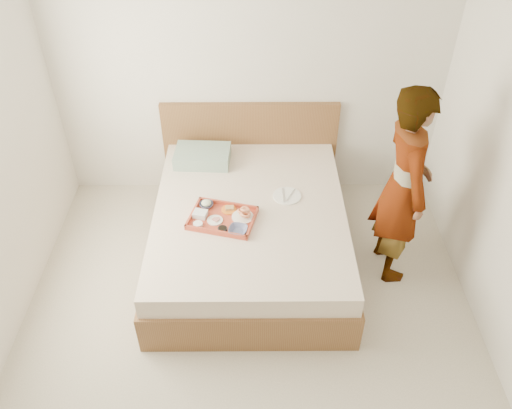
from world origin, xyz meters
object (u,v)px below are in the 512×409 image
object	(u,v)px
person	(403,187)
tray	(222,218)
bed	(250,232)
dinner_plate	(287,196)

from	to	relation	value
person	tray	bearing A→B (deg)	86.08
tray	person	xyz separation A→B (m)	(1.38, 0.03, 0.29)
bed	person	xyz separation A→B (m)	(1.17, -0.12, 0.57)
tray	bed	bearing A→B (deg)	48.85
bed	dinner_plate	xyz separation A→B (m)	(0.31, 0.15, 0.27)
bed	person	distance (m)	1.31
bed	dinner_plate	bearing A→B (deg)	25.49
dinner_plate	bed	bearing A→B (deg)	-154.51
tray	dinner_plate	size ratio (longest dim) A/B	2.14
dinner_plate	person	xyz separation A→B (m)	(0.86, -0.27, 0.30)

